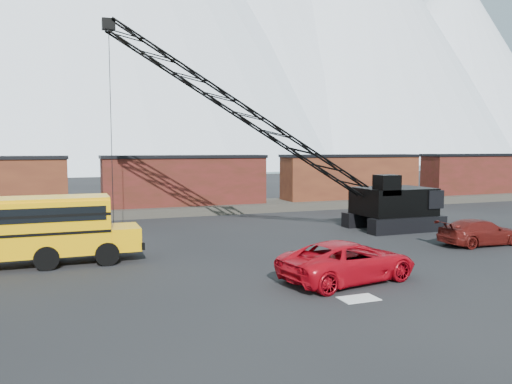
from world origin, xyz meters
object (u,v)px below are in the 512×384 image
school_bus (2,229)px  red_pickup (348,261)px  maroon_suv (480,232)px  crawler_crane (272,130)px

school_bus → red_pickup: 15.45m
maroon_suv → crawler_crane: (-9.84, 7.00, 5.83)m
red_pickup → crawler_crane: crawler_crane is taller
red_pickup → maroon_suv: red_pickup is taller
red_pickup → crawler_crane: 12.49m
school_bus → crawler_crane: (14.67, 3.61, 4.76)m
crawler_crane → maroon_suv: bearing=-35.4°
red_pickup → crawler_crane: (1.16, 11.04, 5.73)m
school_bus → maroon_suv: (24.51, -3.39, -1.07)m
maroon_suv → crawler_crane: bearing=55.5°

